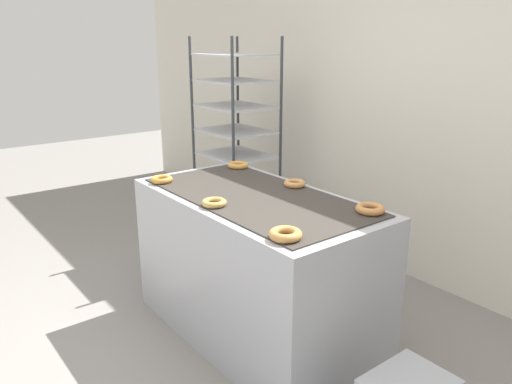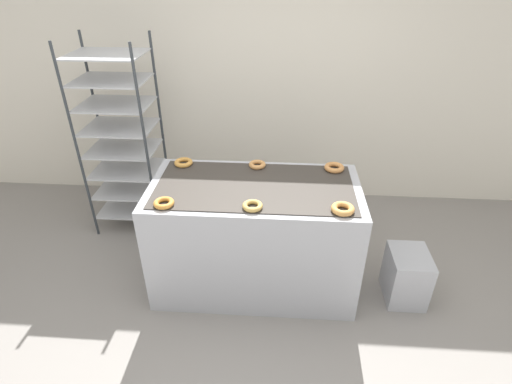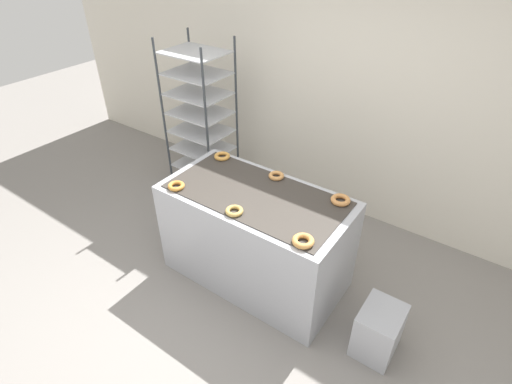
# 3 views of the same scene
# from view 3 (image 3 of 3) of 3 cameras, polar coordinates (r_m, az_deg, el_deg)

# --- Properties ---
(ground_plane) EXTENTS (14.00, 14.00, 0.00)m
(ground_plane) POSITION_cam_3_polar(r_m,az_deg,el_deg) (3.50, -6.50, -17.91)
(ground_plane) COLOR gray
(wall_back) EXTENTS (8.00, 0.05, 2.80)m
(wall_back) POSITION_cam_3_polar(r_m,az_deg,el_deg) (4.17, 12.08, 14.80)
(wall_back) COLOR silver
(wall_back) RESTS_ON ground_plane
(fryer_machine) EXTENTS (1.57, 0.81, 0.92)m
(fryer_machine) POSITION_cam_3_polar(r_m,az_deg,el_deg) (3.51, 0.00, -6.44)
(fryer_machine) COLOR #A8AAB2
(fryer_machine) RESTS_ON ground_plane
(baking_rack_cart) EXTENTS (0.64, 0.51, 1.81)m
(baking_rack_cart) POSITION_cam_3_polar(r_m,az_deg,el_deg) (4.46, -7.89, 9.90)
(baking_rack_cart) COLOR #33383D
(baking_rack_cart) RESTS_ON ground_plane
(glaze_bin) EXTENTS (0.29, 0.36, 0.42)m
(glaze_bin) POSITION_cam_3_polar(r_m,az_deg,el_deg) (3.30, 17.07, -18.41)
(glaze_bin) COLOR #A8AAB2
(glaze_bin) RESTS_ON ground_plane
(donut_near_left) EXTENTS (0.14, 0.14, 0.04)m
(donut_near_left) POSITION_cam_3_polar(r_m,az_deg,el_deg) (3.36, -11.32, 0.86)
(donut_near_left) COLOR #CA8535
(donut_near_left) RESTS_ON fryer_machine
(donut_near_center) EXTENTS (0.14, 0.14, 0.03)m
(donut_near_center) POSITION_cam_3_polar(r_m,az_deg,el_deg) (3.02, -3.12, -2.71)
(donut_near_center) COLOR tan
(donut_near_center) RESTS_ON fryer_machine
(donut_near_right) EXTENTS (0.16, 0.16, 0.04)m
(donut_near_right) POSITION_cam_3_polar(r_m,az_deg,el_deg) (2.77, 6.75, -6.95)
(donut_near_right) COLOR #CB8C47
(donut_near_right) RESTS_ON fryer_machine
(donut_far_left) EXTENTS (0.15, 0.15, 0.04)m
(donut_far_left) POSITION_cam_3_polar(r_m,az_deg,el_deg) (3.73, -4.86, 5.13)
(donut_far_left) COLOR gold
(donut_far_left) RESTS_ON fryer_machine
(donut_far_center) EXTENTS (0.13, 0.13, 0.04)m
(donut_far_center) POSITION_cam_3_polar(r_m,az_deg,el_deg) (3.43, 2.88, 2.35)
(donut_far_center) COLOR tan
(donut_far_center) RESTS_ON fryer_machine
(donut_far_right) EXTENTS (0.15, 0.15, 0.04)m
(donut_far_right) POSITION_cam_3_polar(r_m,az_deg,el_deg) (3.20, 11.98, -1.12)
(donut_far_right) COLOR #CA8548
(donut_far_right) RESTS_ON fryer_machine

